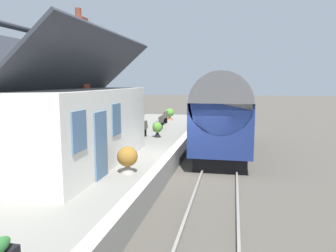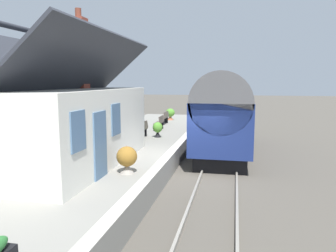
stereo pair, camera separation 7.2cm
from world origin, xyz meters
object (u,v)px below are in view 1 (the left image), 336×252
Objects in this scene: station_building at (62,123)px; tree_behind_building at (16,71)px; planter_under_sign at (157,129)px; bench_mid_platform at (159,122)px; planter_edge_near at (170,114)px; planter_edge_far at (127,159)px; bench_by_lamp at (164,117)px; bench_platform_end at (141,129)px; train at (224,112)px.

tree_behind_building reaches higher than station_building.
station_building is at bearing 161.73° from planter_under_sign.
planter_edge_near reaches higher than bench_mid_platform.
planter_under_sign is 0.12× the size of tree_behind_building.
bench_mid_platform is 1.50× the size of planter_edge_far.
planter_edge_far reaches higher than bench_mid_platform.
bench_platform_end is at bearing -179.80° from bench_by_lamp.
planter_edge_near is (14.19, -1.16, -1.03)m from station_building.
station_building is 11.83m from bench_by_lamp.
planter_edge_far is at bearing -105.48° from station_building.
planter_under_sign is at bearing -18.27° from station_building.
train is at bearing -37.46° from station_building.
station_building is at bearing 175.32° from planter_edge_near.
bench_mid_platform is 2.87m from bench_by_lamp.
bench_mid_platform is 10.84m from tree_behind_building.
tree_behind_building reaches higher than bench_by_lamp.
planter_under_sign is at bearing -106.36° from tree_behind_building.
bench_platform_end is (5.80, -1.27, -1.05)m from station_building.
bench_mid_platform is at bearing 6.86° from planter_edge_far.
planter_edge_near is at bearing -64.33° from tree_behind_building.
planter_edge_far reaches higher than bench_platform_end.
bench_mid_platform and bench_by_lamp have the same top height.
bench_mid_platform is at bearing -175.73° from planter_edge_near.
bench_platform_end is at bearing 12.45° from planter_edge_far.
train is 1.47× the size of tree_behind_building.
station_building is 1.16× the size of tree_behind_building.
bench_platform_end is 1.57× the size of planter_edge_near.
station_building is 13.06m from tree_behind_building.
bench_by_lamp is at bearing -177.97° from planter_edge_near.
bench_mid_platform is at bearing -5.39° from bench_platform_end.
bench_mid_platform is (1.58, 4.03, -0.88)m from train.
train is 7.06× the size of bench_mid_platform.
planter_edge_near is at bearing 5.94° from planter_edge_far.
bench_platform_end is 1.70× the size of planter_under_sign.
bench_by_lamp and bench_platform_end have the same top height.
bench_platform_end is (-1.49, 4.31, -0.88)m from train.
bench_mid_platform reaches higher than planter_under_sign.
bench_mid_platform is 1.57× the size of planter_edge_near.
bench_mid_platform and bench_platform_end have the same top height.
tree_behind_building is (2.14, 14.34, 2.40)m from train.
planter_under_sign is at bearing 106.40° from train.
train is 4.65m from bench_platform_end.
train is at bearing -111.44° from bench_mid_platform.
planter_edge_far is at bearing -173.14° from bench_mid_platform.
planter_edge_far is (-9.62, -1.16, 0.01)m from bench_mid_platform.
bench_platform_end is (-5.92, -0.02, 0.00)m from bench_by_lamp.
bench_by_lamp is 2.47m from planter_edge_near.
bench_platform_end is 8.39m from planter_edge_near.
tree_behind_building reaches higher than planter_under_sign.
bench_by_lamp is 1.68× the size of planter_under_sign.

